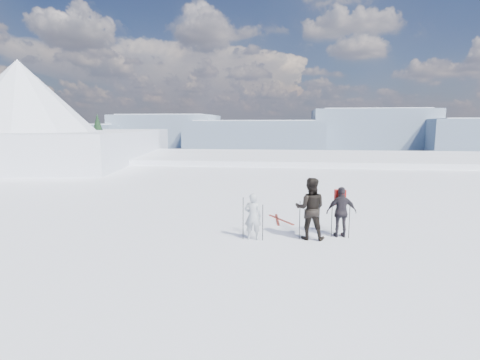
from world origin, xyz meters
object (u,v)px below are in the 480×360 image
object	(u,v)px
skier_grey	(253,216)
skis_loose	(279,220)
skier_pack	(341,212)
skier_dark	(310,209)

from	to	relation	value
skier_grey	skis_loose	xyz separation A→B (m)	(0.78, 2.57, -0.74)
skier_pack	skis_loose	bearing A→B (deg)	-49.60
skier_pack	skis_loose	size ratio (longest dim) A/B	0.97
skier_dark	skier_pack	xyz separation A→B (m)	(1.03, 0.36, -0.17)
skier_dark	skier_pack	distance (m)	1.10
skier_grey	skis_loose	world-z (taller)	skier_grey
skier_grey	skis_loose	bearing A→B (deg)	-103.67
skier_dark	skier_pack	bearing A→B (deg)	-156.22
skier_dark	skier_grey	bearing A→B (deg)	13.45
skier_grey	skier_dark	bearing A→B (deg)	-167.95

